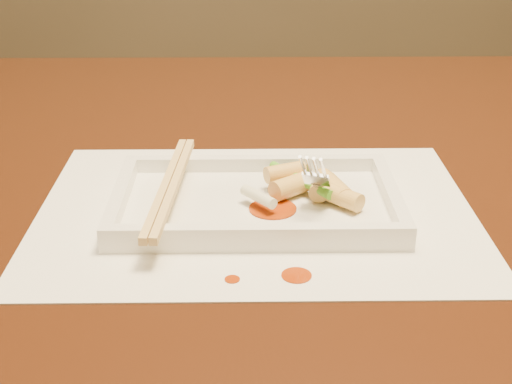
{
  "coord_description": "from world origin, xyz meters",
  "views": [
    {
      "loc": [
        0.06,
        -0.69,
        1.05
      ],
      "look_at": [
        0.06,
        -0.11,
        0.77
      ],
      "focal_mm": 50.0,
      "sensor_mm": 36.0,
      "label": 1
    }
  ],
  "objects_px": {
    "chopstick_a": "(166,185)",
    "fork": "(333,119)",
    "placemat": "(256,210)",
    "plate_base": "(256,206)",
    "table": "(198,250)"
  },
  "relations": [
    {
      "from": "chopstick_a",
      "to": "fork",
      "type": "bearing_deg",
      "value": 6.75
    },
    {
      "from": "placemat",
      "to": "chopstick_a",
      "type": "bearing_deg",
      "value": 180.0
    },
    {
      "from": "chopstick_a",
      "to": "plate_base",
      "type": "bearing_deg",
      "value": 0.0
    },
    {
      "from": "placemat",
      "to": "plate_base",
      "type": "distance_m",
      "value": 0.0
    },
    {
      "from": "placemat",
      "to": "fork",
      "type": "distance_m",
      "value": 0.11
    },
    {
      "from": "placemat",
      "to": "chopstick_a",
      "type": "distance_m",
      "value": 0.09
    },
    {
      "from": "placemat",
      "to": "fork",
      "type": "xyz_separation_m",
      "value": [
        0.07,
        0.02,
        0.08
      ]
    },
    {
      "from": "table",
      "to": "fork",
      "type": "xyz_separation_m",
      "value": [
        0.13,
        -0.09,
        0.18
      ]
    },
    {
      "from": "plate_base",
      "to": "fork",
      "type": "bearing_deg",
      "value": 14.42
    },
    {
      "from": "table",
      "to": "chopstick_a",
      "type": "height_order",
      "value": "chopstick_a"
    },
    {
      "from": "chopstick_a",
      "to": "fork",
      "type": "distance_m",
      "value": 0.16
    },
    {
      "from": "table",
      "to": "plate_base",
      "type": "bearing_deg",
      "value": -58.77
    },
    {
      "from": "table",
      "to": "chopstick_a",
      "type": "bearing_deg",
      "value": -99.77
    },
    {
      "from": "table",
      "to": "fork",
      "type": "bearing_deg",
      "value": -33.12
    },
    {
      "from": "placemat",
      "to": "fork",
      "type": "relative_size",
      "value": 2.86
    }
  ]
}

